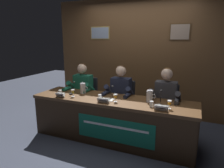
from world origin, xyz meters
TOP-DOWN VIEW (x-y plane):
  - ground_plane at (0.00, 0.00)m, footprint 12.00×12.00m
  - wall_back_panelled at (-0.00, 1.46)m, footprint 3.96×0.14m
  - conference_table at (0.00, -0.10)m, footprint 2.76×0.74m
  - chair_left at (-0.82, 0.55)m, footprint 0.44×0.45m
  - panelist_left at (-0.82, 0.35)m, footprint 0.51×0.48m
  - nameplate_left at (-0.85, -0.28)m, footprint 0.17×0.06m
  - juice_glass_left at (-0.67, -0.16)m, footprint 0.06×0.06m
  - water_cup_left at (-0.95, -0.15)m, footprint 0.06×0.06m
  - microphone_left at (-0.79, -0.02)m, footprint 0.06×0.17m
  - chair_center at (0.00, 0.55)m, footprint 0.44×0.45m
  - panelist_center at (0.00, 0.35)m, footprint 0.51×0.48m
  - nameplate_center at (-0.03, -0.27)m, footprint 0.20×0.06m
  - juice_glass_center at (0.12, -0.14)m, footprint 0.06×0.06m
  - water_cup_center at (-0.16, -0.14)m, footprint 0.06×0.06m
  - microphone_center at (-0.01, -0.04)m, footprint 0.06×0.17m
  - chair_right at (0.82, 0.55)m, footprint 0.44×0.45m
  - panelist_right at (0.82, 0.35)m, footprint 0.51×0.48m
  - nameplate_right at (0.86, -0.27)m, footprint 0.20×0.06m
  - juice_glass_right at (0.95, -0.15)m, footprint 0.06×0.06m
  - water_cup_right at (0.70, -0.16)m, footprint 0.06×0.06m
  - microphone_right at (0.80, -0.02)m, footprint 0.06×0.17m
  - water_pitcher_left_side at (-0.62, 0.09)m, footprint 0.15×0.10m
  - water_pitcher_right_side at (0.62, 0.06)m, footprint 0.15×0.10m
  - document_stack_center at (-0.04, -0.12)m, footprint 0.22×0.17m

SIDE VIEW (x-z plane):
  - ground_plane at x=0.00m, z-range 0.00..0.00m
  - chair_left at x=-0.82m, z-range -0.01..0.90m
  - chair_center at x=0.00m, z-range -0.01..0.90m
  - chair_right at x=0.82m, z-range -0.01..0.90m
  - conference_table at x=0.00m, z-range 0.13..0.85m
  - panelist_left at x=-0.82m, z-range 0.10..1.34m
  - panelist_center at x=0.00m, z-range 0.10..1.34m
  - panelist_right at x=0.82m, z-range 0.10..1.34m
  - document_stack_center at x=-0.04m, z-range 0.73..0.74m
  - water_cup_left at x=-0.95m, z-range 0.72..0.81m
  - water_cup_center at x=-0.16m, z-range 0.72..0.81m
  - water_cup_right at x=0.70m, z-range 0.72..0.81m
  - nameplate_left at x=-0.85m, z-range 0.73..0.80m
  - nameplate_center at x=-0.03m, z-range 0.73..0.80m
  - nameplate_right at x=0.86m, z-range 0.73..0.80m
  - microphone_left at x=-0.79m, z-range 0.69..0.91m
  - microphone_center at x=-0.01m, z-range 0.69..0.91m
  - microphone_right at x=0.80m, z-range 0.69..0.91m
  - juice_glass_left at x=-0.67m, z-range 0.75..0.87m
  - juice_glass_center at x=0.12m, z-range 0.75..0.87m
  - juice_glass_right at x=0.95m, z-range 0.75..0.87m
  - water_pitcher_left_side at x=-0.62m, z-range 0.72..0.93m
  - water_pitcher_right_side at x=0.62m, z-range 0.72..0.93m
  - wall_back_panelled at x=0.00m, z-range 0.00..2.60m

